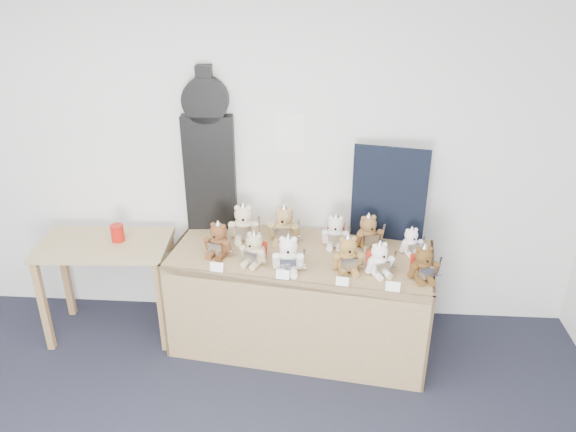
# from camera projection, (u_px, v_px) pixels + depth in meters

# --- Properties ---
(room_shell) EXTENTS (6.00, 6.00, 6.00)m
(room_shell) POSITION_uv_depth(u_px,v_px,m) (291.00, 133.00, 4.05)
(room_shell) COLOR silver
(room_shell) RESTS_ON floor
(display_table) EXTENTS (1.94, 1.02, 0.77)m
(display_table) POSITION_uv_depth(u_px,v_px,m) (299.00, 278.00, 3.99)
(display_table) COLOR olive
(display_table) RESTS_ON floor
(side_table) EXTENTS (0.97, 0.58, 0.78)m
(side_table) POSITION_uv_depth(u_px,v_px,m) (106.00, 258.00, 4.15)
(side_table) COLOR #9A7B53
(side_table) RESTS_ON floor
(guitar_case) EXTENTS (0.38, 0.13, 1.23)m
(guitar_case) POSITION_uv_depth(u_px,v_px,m) (209.00, 153.00, 4.10)
(guitar_case) COLOR black
(guitar_case) RESTS_ON display_table
(navy_board) EXTENTS (0.53, 0.13, 0.71)m
(navy_board) POSITION_uv_depth(u_px,v_px,m) (389.00, 194.00, 4.03)
(navy_board) COLOR black
(navy_board) RESTS_ON display_table
(red_cup) EXTENTS (0.10, 0.10, 0.13)m
(red_cup) POSITION_uv_depth(u_px,v_px,m) (117.00, 233.00, 4.09)
(red_cup) COLOR #A8130B
(red_cup) RESTS_ON side_table
(teddy_front_far_left) EXTENTS (0.23, 0.21, 0.28)m
(teddy_front_far_left) POSITION_uv_depth(u_px,v_px,m) (219.00, 241.00, 3.91)
(teddy_front_far_left) COLOR brown
(teddy_front_far_left) RESTS_ON display_table
(teddy_front_left) EXTENTS (0.21, 0.21, 0.26)m
(teddy_front_left) POSITION_uv_depth(u_px,v_px,m) (254.00, 250.00, 3.81)
(teddy_front_left) COLOR tan
(teddy_front_left) RESTS_ON display_table
(teddy_front_centre) EXTENTS (0.24, 0.19, 0.29)m
(teddy_front_centre) POSITION_uv_depth(u_px,v_px,m) (288.00, 255.00, 3.71)
(teddy_front_centre) COLOR white
(teddy_front_centre) RESTS_ON display_table
(teddy_front_right) EXTENTS (0.24, 0.21, 0.29)m
(teddy_front_right) POSITION_uv_depth(u_px,v_px,m) (348.00, 255.00, 3.72)
(teddy_front_right) COLOR olive
(teddy_front_right) RESTS_ON display_table
(teddy_front_far_right) EXTENTS (0.21, 0.20, 0.26)m
(teddy_front_far_right) POSITION_uv_depth(u_px,v_px,m) (379.00, 260.00, 3.69)
(teddy_front_far_right) COLOR white
(teddy_front_far_right) RESTS_ON display_table
(teddy_front_end) EXTENTS (0.23, 0.20, 0.27)m
(teddy_front_end) POSITION_uv_depth(u_px,v_px,m) (423.00, 264.00, 3.63)
(teddy_front_end) COLOR brown
(teddy_front_end) RESTS_ON display_table
(teddy_back_left) EXTENTS (0.26, 0.21, 0.31)m
(teddy_back_left) POSITION_uv_depth(u_px,v_px,m) (244.00, 224.00, 4.12)
(teddy_back_left) COLOR beige
(teddy_back_left) RESTS_ON display_table
(teddy_back_centre_left) EXTENTS (0.26, 0.22, 0.32)m
(teddy_back_centre_left) POSITION_uv_depth(u_px,v_px,m) (284.00, 226.00, 4.09)
(teddy_back_centre_left) COLOR tan
(teddy_back_centre_left) RESTS_ON display_table
(teddy_back_centre_right) EXTENTS (0.22, 0.19, 0.27)m
(teddy_back_centre_right) POSITION_uv_depth(u_px,v_px,m) (336.00, 232.00, 4.03)
(teddy_back_centre_right) COLOR silver
(teddy_back_centre_right) RESTS_ON display_table
(teddy_back_right) EXTENTS (0.24, 0.22, 0.28)m
(teddy_back_right) POSITION_uv_depth(u_px,v_px,m) (368.00, 233.00, 4.02)
(teddy_back_right) COLOR brown
(teddy_back_right) RESTS_ON display_table
(teddy_back_end) EXTENTS (0.18, 0.17, 0.22)m
(teddy_back_end) POSITION_uv_depth(u_px,v_px,m) (411.00, 242.00, 3.95)
(teddy_back_end) COLOR white
(teddy_back_end) RESTS_ON display_table
(entry_card_a) EXTENTS (0.09, 0.03, 0.06)m
(entry_card_a) POSITION_uv_depth(u_px,v_px,m) (217.00, 267.00, 3.73)
(entry_card_a) COLOR white
(entry_card_a) RESTS_ON display_table
(entry_card_b) EXTENTS (0.09, 0.03, 0.06)m
(entry_card_b) POSITION_uv_depth(u_px,v_px,m) (283.00, 274.00, 3.65)
(entry_card_b) COLOR white
(entry_card_b) RESTS_ON display_table
(entry_card_c) EXTENTS (0.08, 0.03, 0.06)m
(entry_card_c) POSITION_uv_depth(u_px,v_px,m) (342.00, 281.00, 3.58)
(entry_card_c) COLOR white
(entry_card_c) RESTS_ON display_table
(entry_card_d) EXTENTS (0.09, 0.03, 0.06)m
(entry_card_d) POSITION_uv_depth(u_px,v_px,m) (393.00, 287.00, 3.52)
(entry_card_d) COLOR white
(entry_card_d) RESTS_ON display_table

